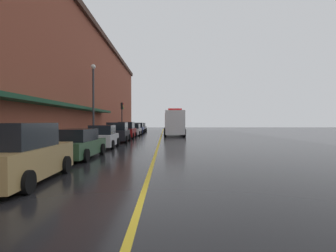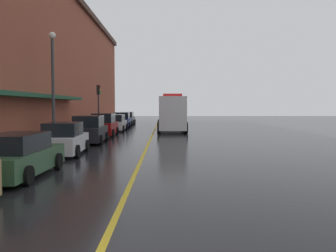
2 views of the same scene
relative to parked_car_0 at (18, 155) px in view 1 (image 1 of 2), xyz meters
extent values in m
plane|color=black|center=(4.05, 22.73, -0.87)|extent=(112.00, 112.00, 0.00)
cube|color=gray|center=(-2.15, 22.73, -0.80)|extent=(2.40, 70.00, 0.15)
cube|color=gold|center=(4.05, 22.73, -0.87)|extent=(0.16, 70.00, 0.01)
cube|color=brown|center=(-8.17, 21.73, 5.64)|extent=(9.63, 64.00, 13.02)
cube|color=#472D23|center=(-3.20, 21.73, 11.85)|extent=(0.40, 64.00, 0.60)
cube|color=#19472D|center=(-2.80, 13.73, 2.23)|extent=(1.20, 22.40, 0.24)
cube|color=#A5844C|center=(0.00, 0.06, -0.23)|extent=(1.96, 4.66, 0.94)
cube|color=black|center=(0.00, -0.17, 0.63)|extent=(1.73, 2.57, 0.77)
cylinder|color=black|center=(-0.98, 1.48, -0.55)|extent=(0.23, 0.64, 0.64)
cylinder|color=black|center=(0.92, 1.52, -0.55)|extent=(0.23, 0.64, 0.64)
cylinder|color=black|center=(0.97, -1.35, -0.55)|extent=(0.23, 0.64, 0.64)
cube|color=#2D5133|center=(0.04, 5.69, -0.32)|extent=(1.82, 4.74, 0.75)
cube|color=black|center=(0.04, 5.45, 0.36)|extent=(1.59, 2.62, 0.61)
cylinder|color=black|center=(-0.78, 7.17, -0.55)|extent=(0.24, 0.65, 0.64)
cylinder|color=black|center=(0.94, 7.12, -0.55)|extent=(0.24, 0.65, 0.64)
cylinder|color=black|center=(-0.85, 4.25, -0.55)|extent=(0.24, 0.65, 0.64)
cylinder|color=black|center=(0.87, 4.21, -0.55)|extent=(0.24, 0.65, 0.64)
cube|color=silver|center=(0.02, 11.34, -0.29)|extent=(1.90, 4.17, 0.81)
cube|color=black|center=(0.03, 11.13, 0.45)|extent=(1.65, 2.32, 0.67)
cylinder|color=black|center=(-0.91, 12.57, -0.55)|extent=(0.24, 0.65, 0.64)
cylinder|color=black|center=(0.85, 12.64, -0.55)|extent=(0.24, 0.65, 0.64)
cylinder|color=black|center=(-0.81, 10.03, -0.55)|extent=(0.24, 0.65, 0.64)
cylinder|color=black|center=(0.95, 10.10, -0.55)|extent=(0.24, 0.65, 0.64)
cube|color=black|center=(0.07, 17.15, -0.24)|extent=(1.99, 4.47, 0.91)
cube|color=black|center=(0.07, 16.93, 0.59)|extent=(1.75, 2.48, 0.75)
cylinder|color=black|center=(-0.91, 18.50, -0.55)|extent=(0.24, 0.65, 0.64)
cylinder|color=black|center=(0.97, 18.55, -0.55)|extent=(0.24, 0.65, 0.64)
cylinder|color=black|center=(-0.84, 15.76, -0.55)|extent=(0.24, 0.65, 0.64)
cylinder|color=black|center=(1.05, 15.81, -0.55)|extent=(0.24, 0.65, 0.64)
cube|color=maroon|center=(0.13, 22.58, -0.23)|extent=(1.76, 4.23, 0.94)
cube|color=black|center=(0.12, 22.37, 0.62)|extent=(1.58, 2.33, 0.77)
cylinder|color=black|center=(-0.76, 23.89, -0.55)|extent=(0.22, 0.64, 0.64)
cylinder|color=black|center=(1.01, 23.89, -0.55)|extent=(0.22, 0.64, 0.64)
cylinder|color=black|center=(-0.76, 21.27, -0.55)|extent=(0.22, 0.64, 0.64)
cylinder|color=black|center=(1.01, 21.27, -0.55)|extent=(0.22, 0.64, 0.64)
cube|color=silver|center=(0.18, 28.57, -0.30)|extent=(1.90, 4.53, 0.80)
cube|color=black|center=(0.18, 28.34, 0.42)|extent=(1.71, 2.49, 0.65)
cylinder|color=black|center=(-0.77, 29.97, -0.55)|extent=(0.22, 0.64, 0.64)
cylinder|color=black|center=(1.14, 29.97, -0.55)|extent=(0.22, 0.64, 0.64)
cylinder|color=black|center=(-0.78, 27.17, -0.55)|extent=(0.22, 0.64, 0.64)
cylinder|color=black|center=(1.13, 27.16, -0.55)|extent=(0.22, 0.64, 0.64)
cube|color=navy|center=(0.14, 34.63, -0.27)|extent=(1.93, 4.56, 0.85)
cube|color=black|center=(0.14, 34.41, 0.50)|extent=(1.71, 2.52, 0.70)
cylinder|color=black|center=(-0.82, 36.02, -0.55)|extent=(0.23, 0.64, 0.64)
cylinder|color=black|center=(1.05, 36.05, -0.55)|extent=(0.23, 0.64, 0.64)
cylinder|color=black|center=(-0.77, 33.21, -0.55)|extent=(0.23, 0.64, 0.64)
cylinder|color=black|center=(1.10, 33.25, -0.55)|extent=(0.23, 0.64, 0.64)
cube|color=#595B60|center=(0.04, 40.44, -0.29)|extent=(1.87, 4.18, 0.82)
cube|color=black|center=(0.04, 40.23, 0.46)|extent=(1.68, 2.30, 0.67)
cylinder|color=black|center=(-0.89, 41.73, -0.55)|extent=(0.22, 0.64, 0.64)
cylinder|color=black|center=(0.99, 41.72, -0.55)|extent=(0.22, 0.64, 0.64)
cylinder|color=black|center=(-0.90, 39.15, -0.55)|extent=(0.22, 0.64, 0.64)
cylinder|color=black|center=(0.97, 39.14, -0.55)|extent=(0.22, 0.64, 0.64)
cube|color=silver|center=(5.80, 25.26, 0.93)|extent=(2.45, 2.56, 3.02)
cube|color=silver|center=(5.75, 29.96, 0.81)|extent=(2.49, 6.17, 2.77)
cube|color=red|center=(5.80, 25.26, 2.56)|extent=(1.70, 0.62, 0.24)
cylinder|color=black|center=(7.02, 25.36, -0.37)|extent=(0.31, 1.00, 1.00)
cylinder|color=black|center=(4.57, 25.34, -0.37)|extent=(0.31, 1.00, 1.00)
cylinder|color=black|center=(6.98, 29.20, -0.37)|extent=(0.31, 1.00, 1.00)
cylinder|color=black|center=(4.53, 29.18, -0.37)|extent=(0.31, 1.00, 1.00)
cylinder|color=black|center=(6.96, 31.69, -0.37)|extent=(0.31, 1.00, 1.00)
cylinder|color=black|center=(4.50, 31.66, -0.37)|extent=(0.31, 1.00, 1.00)
cylinder|color=#4C4C51|center=(-1.30, 3.28, -0.20)|extent=(0.07, 0.07, 1.05)
cube|color=black|center=(-1.30, 3.28, 0.47)|extent=(0.14, 0.18, 0.28)
cylinder|color=#4C4C51|center=(-1.30, 31.50, -0.20)|extent=(0.07, 0.07, 1.05)
cube|color=black|center=(-1.30, 31.50, 0.47)|extent=(0.14, 0.18, 0.28)
cylinder|color=#4C4C51|center=(-1.30, 16.08, -0.20)|extent=(0.07, 0.07, 1.05)
cube|color=black|center=(-1.30, 16.08, 0.47)|extent=(0.14, 0.18, 0.28)
cylinder|color=#4C4C51|center=(-1.30, 31.40, -0.20)|extent=(0.07, 0.07, 1.05)
cube|color=black|center=(-1.30, 31.40, 0.47)|extent=(0.14, 0.18, 0.28)
cylinder|color=#33383D|center=(-1.90, 15.80, 2.53)|extent=(0.18, 0.18, 6.50)
sphere|color=white|center=(-1.90, 15.80, 6.00)|extent=(0.44, 0.44, 0.44)
cylinder|color=#232326|center=(-1.25, 27.56, 0.98)|extent=(0.14, 0.14, 3.40)
cube|color=black|center=(-1.25, 27.56, 3.13)|extent=(0.28, 0.36, 0.90)
sphere|color=red|center=(-1.09, 27.56, 3.43)|extent=(0.16, 0.16, 0.16)
sphere|color=gold|center=(-1.09, 27.56, 3.13)|extent=(0.16, 0.16, 0.16)
sphere|color=green|center=(-1.09, 27.56, 2.83)|extent=(0.16, 0.16, 0.16)
camera|label=1|loc=(4.65, -8.45, 1.06)|focal=28.63mm
camera|label=2|loc=(5.17, -6.90, 1.63)|focal=38.43mm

